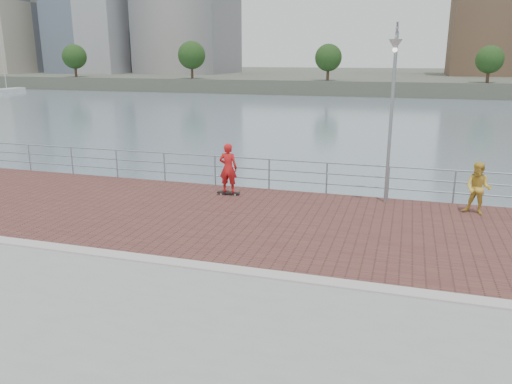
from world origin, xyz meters
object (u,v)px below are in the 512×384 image
(guardrail, at_px, (298,173))
(skateboarder, at_px, (228,168))
(street_lamp, at_px, (393,84))
(bystander, at_px, (478,188))

(guardrail, bearing_deg, skateboarder, -152.32)
(street_lamp, bearing_deg, bystander, -1.83)
(skateboarder, bearing_deg, bystander, 176.98)
(street_lamp, distance_m, skateboarder, 5.93)
(guardrail, bearing_deg, bystander, -9.72)
(bystander, bearing_deg, guardrail, -167.81)
(guardrail, distance_m, bystander, 5.78)
(skateboarder, distance_m, bystander, 7.86)
(skateboarder, height_order, bystander, skateboarder)
(street_lamp, bearing_deg, guardrail, 163.63)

